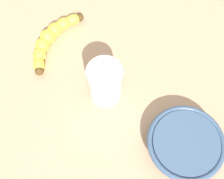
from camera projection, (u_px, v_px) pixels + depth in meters
wooden_tabletop at (110, 87)px, 73.12cm from camera, size 120.00×120.00×3.00cm
banana at (51, 39)px, 74.95cm from camera, size 11.38×19.53×4.00cm
smoothie_glass at (105, 83)px, 65.86cm from camera, size 8.00×8.00×11.08cm
ceramic_bowl at (185, 144)px, 62.55cm from camera, size 16.76×16.76×4.95cm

